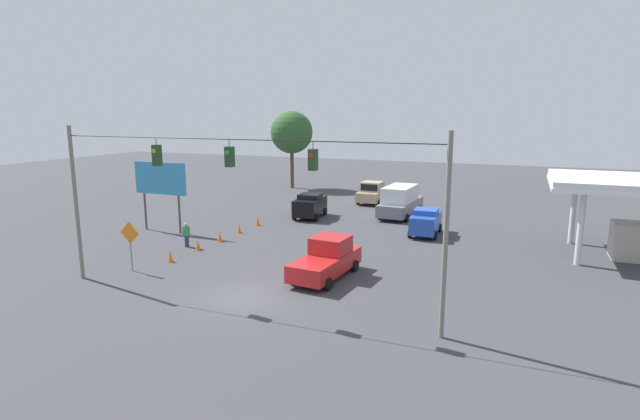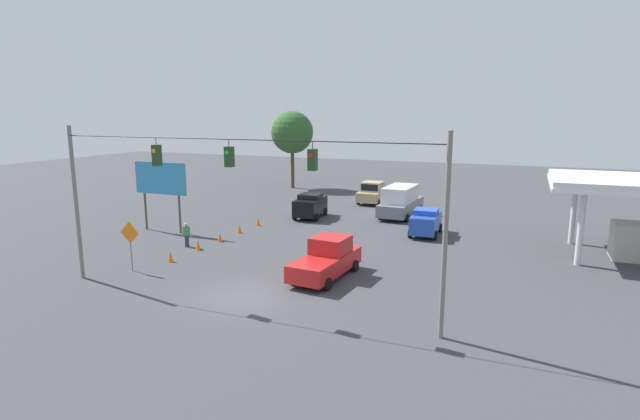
{
  "view_description": "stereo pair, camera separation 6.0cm",
  "coord_description": "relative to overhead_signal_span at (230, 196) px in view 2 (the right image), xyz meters",
  "views": [
    {
      "loc": [
        -12.06,
        19.63,
        8.74
      ],
      "look_at": [
        -0.77,
        -7.75,
        2.93
      ],
      "focal_mm": 28.0,
      "sensor_mm": 36.0,
      "label": 1
    },
    {
      "loc": [
        -12.12,
        19.61,
        8.74
      ],
      "look_at": [
        -0.77,
        -7.75,
        2.93
      ],
      "focal_mm": 28.0,
      "sensor_mm": 36.0,
      "label": 2
    }
  ],
  "objects": [
    {
      "name": "ground_plane",
      "position": [
        -0.05,
        -0.83,
        -5.05
      ],
      "size": [
        140.0,
        140.0,
        0.0
      ],
      "primitive_type": "plane",
      "color": "#3D3D42"
    },
    {
      "name": "traffic_cone_third",
      "position": [
        6.93,
        -9.29,
        -4.69
      ],
      "size": [
        0.32,
        0.32,
        0.7
      ],
      "primitive_type": "cone",
      "color": "orange",
      "rests_on": "ground_plane"
    },
    {
      "name": "work_zone_sign",
      "position": [
        7.84,
        -1.96,
        -3.06
      ],
      "size": [
        1.27,
        0.06,
        2.84
      ],
      "color": "slate",
      "rests_on": "ground_plane"
    },
    {
      "name": "box_truck_grey_oncoming_deep",
      "position": [
        -2.49,
        -22.54,
        -3.74
      ],
      "size": [
        2.78,
        6.66,
        2.62
      ],
      "color": "slate",
      "rests_on": "ground_plane"
    },
    {
      "name": "traffic_cone_nearest",
      "position": [
        6.99,
        -4.17,
        -4.69
      ],
      "size": [
        0.32,
        0.32,
        0.7
      ],
      "primitive_type": "cone",
      "color": "orange",
      "rests_on": "ground_plane"
    },
    {
      "name": "traffic_cone_fourth",
      "position": [
        7.04,
        -12.01,
        -4.69
      ],
      "size": [
        0.32,
        0.32,
        0.7
      ],
      "primitive_type": "cone",
      "color": "orange",
      "rests_on": "ground_plane"
    },
    {
      "name": "tree_horizon_left",
      "position": [
        13.09,
        -33.75,
        1.41
      ],
      "size": [
        4.88,
        4.88,
        8.92
      ],
      "color": "#4C3823",
      "rests_on": "ground_plane"
    },
    {
      "name": "pickup_truck_red_crossing_near",
      "position": [
        -2.61,
        -5.2,
        -4.07
      ],
      "size": [
        2.55,
        5.4,
        2.12
      ],
      "color": "red",
      "rests_on": "ground_plane"
    },
    {
      "name": "overhead_signal_span",
      "position": [
        0.0,
        0.0,
        0.0
      ],
      "size": [
        19.16,
        0.38,
        8.1
      ],
      "color": "slate",
      "rests_on": "ground_plane"
    },
    {
      "name": "roadside_billboard",
      "position": [
        12.62,
        -10.35,
        -1.32
      ],
      "size": [
        4.51,
        0.16,
        5.17
      ],
      "color": "#4C473D",
      "rests_on": "ground_plane"
    },
    {
      "name": "pickup_truck_tan_withflow_deep",
      "position": [
        1.47,
        -28.0,
        -4.07
      ],
      "size": [
        2.41,
        5.35,
        2.12
      ],
      "color": "tan",
      "rests_on": "ground_plane"
    },
    {
      "name": "pedestrian",
      "position": [
        8.19,
        -7.34,
        -4.24
      ],
      "size": [
        0.4,
        0.28,
        1.63
      ],
      "color": "#2D334C",
      "rests_on": "ground_plane"
    },
    {
      "name": "traffic_cone_fifth",
      "position": [
        7.01,
        -14.71,
        -4.69
      ],
      "size": [
        0.32,
        0.32,
        0.7
      ],
      "primitive_type": "cone",
      "color": "orange",
      "rests_on": "ground_plane"
    },
    {
      "name": "sedan_blue_oncoming_far",
      "position": [
        -5.77,
        -16.65,
        -4.05
      ],
      "size": [
        2.07,
        3.96,
        1.91
      ],
      "color": "#234CB2",
      "rests_on": "ground_plane"
    },
    {
      "name": "sedan_black_withflow_far",
      "position": [
        4.38,
        -19.02,
        -3.99
      ],
      "size": [
        2.41,
        4.12,
        2.03
      ],
      "color": "black",
      "rests_on": "ground_plane"
    },
    {
      "name": "traffic_cone_second",
      "position": [
        7.02,
        -6.94,
        -4.69
      ],
      "size": [
        0.32,
        0.32,
        0.7
      ],
      "primitive_type": "cone",
      "color": "orange",
      "rests_on": "ground_plane"
    }
  ]
}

